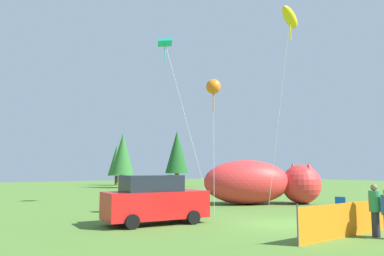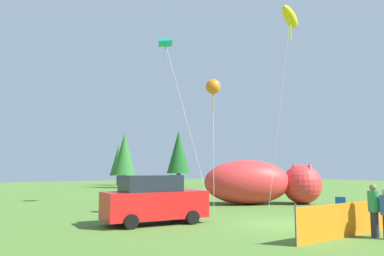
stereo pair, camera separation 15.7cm
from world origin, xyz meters
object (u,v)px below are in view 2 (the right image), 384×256
folding_chair (340,205)px  kite_yellow_hero (290,18)px  parked_car (154,200)px  kite_orange_flower (213,87)px  inflatable_cat (261,184)px  kite_teal_diamond (166,46)px  spectator_in_yellow_shirt (374,208)px

folding_chair → kite_yellow_hero: bearing=-80.5°
parked_car → kite_orange_flower: bearing=12.7°
folding_chair → inflatable_cat: size_ratio=0.12×
kite_orange_flower → kite_teal_diamond: kite_teal_diamond is taller
folding_chair → spectator_in_yellow_shirt: 5.88m
inflatable_cat → kite_orange_flower: 8.88m
kite_teal_diamond → folding_chair: bearing=-65.4°
folding_chair → kite_teal_diamond: kite_teal_diamond is taller
folding_chair → kite_yellow_hero: size_ratio=0.08×
parked_car → kite_yellow_hero: size_ratio=0.41×
kite_yellow_hero → kite_orange_flower: (-4.34, 1.39, -4.19)m
inflatable_cat → kite_teal_diamond: kite_teal_diamond is taller
inflatable_cat → folding_chair: bearing=-70.6°
inflatable_cat → kite_teal_diamond: (-5.58, 2.87, 9.00)m
parked_car → folding_chair: 9.33m
spectator_in_yellow_shirt → kite_orange_flower: bearing=98.2°
spectator_in_yellow_shirt → kite_yellow_hero: 11.76m
inflatable_cat → kite_orange_flower: kite_orange_flower is taller
folding_chair → inflatable_cat: 6.71m
parked_car → folding_chair: parked_car is taller
spectator_in_yellow_shirt → kite_yellow_hero: (3.28, 5.98, 9.58)m
kite_yellow_hero → kite_orange_flower: size_ratio=1.64×
inflatable_cat → kite_yellow_hero: (-2.23, -4.60, 9.22)m
folding_chair → inflatable_cat: inflatable_cat is taller
inflatable_cat → kite_yellow_hero: 10.55m
folding_chair → kite_orange_flower: kite_orange_flower is taller
parked_car → kite_yellow_hero: 12.43m
folding_chair → kite_teal_diamond: 14.25m
inflatable_cat → kite_teal_diamond: bearing=-176.8°
kite_orange_flower → kite_yellow_hero: bearing=-17.8°
parked_car → inflatable_cat: inflatable_cat is taller
folding_chair → kite_yellow_hero: kite_yellow_hero is taller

